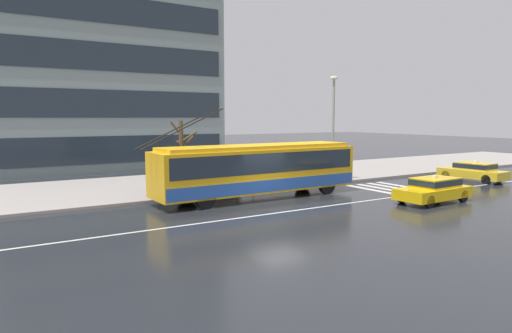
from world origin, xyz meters
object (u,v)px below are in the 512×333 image
taxi_oncoming_far (434,189)px  street_lamp (333,120)px  trolleybus (259,169)px  bus_shelter (220,157)px  street_tree_bare (182,152)px  pedestrian_approaching_curb (187,162)px  taxi_cross_traffic (473,171)px  pedestrian_at_shelter (157,165)px

taxi_oncoming_far → street_lamp: bearing=89.4°
trolleybus → bus_shelter: 3.53m
trolleybus → street_tree_bare: size_ratio=3.10×
taxi_oncoming_far → pedestrian_approaching_curb: pedestrian_approaching_curb is taller
trolleybus → taxi_oncoming_far: 9.08m
taxi_cross_traffic → pedestrian_at_shelter: pedestrian_at_shelter is taller
taxi_oncoming_far → pedestrian_at_shelter: bearing=141.6°
street_tree_bare → taxi_oncoming_far: bearing=-41.8°
trolleybus → street_tree_bare: trolleybus is taller
taxi_oncoming_far → bus_shelter: 11.99m
bus_shelter → street_lamp: 8.01m
bus_shelter → street_tree_bare: street_tree_bare is taller
trolleybus → street_lamp: size_ratio=1.82×
trolleybus → bus_shelter: size_ratio=3.34×
trolleybus → pedestrian_approaching_curb: size_ratio=6.33×
taxi_cross_traffic → bus_shelter: size_ratio=1.17×
street_lamp → taxi_cross_traffic: bearing=-25.9°
taxi_oncoming_far → street_tree_bare: size_ratio=1.06×
street_tree_bare → pedestrian_at_shelter: bearing=176.4°
taxi_oncoming_far → taxi_cross_traffic: bearing=21.8°
bus_shelter → street_lamp: (7.59, -1.41, 2.17)m
pedestrian_at_shelter → pedestrian_approaching_curb: 2.11m
bus_shelter → pedestrian_at_shelter: size_ratio=1.90×
bus_shelter → pedestrian_approaching_curb: size_ratio=1.89×
bus_shelter → pedestrian_approaching_curb: bearing=167.7°
trolleybus → taxi_cross_traffic: trolleybus is taller
taxi_oncoming_far → bus_shelter: size_ratio=1.15×
taxi_cross_traffic → street_tree_bare: bearing=164.1°
taxi_oncoming_far → pedestrian_at_shelter: 14.64m
trolleybus → bus_shelter: trolleybus is taller
pedestrian_at_shelter → street_lamp: size_ratio=0.29×
street_lamp → street_tree_bare: bearing=173.6°
pedestrian_approaching_curb → street_lamp: 9.99m
pedestrian_at_shelter → bus_shelter: bearing=2.8°
taxi_oncoming_far → street_lamp: 8.58m
taxi_oncoming_far → street_lamp: (0.08, 7.85, 3.46)m
taxi_cross_traffic → street_tree_bare: size_ratio=1.09×
taxi_oncoming_far → street_tree_bare: bearing=138.2°
pedestrian_approaching_curb → street_tree_bare: street_tree_bare is taller
trolleybus → pedestrian_at_shelter: (-4.51, 3.27, 0.16)m
trolleybus → pedestrian_at_shelter: size_ratio=6.34×
pedestrian_at_shelter → street_lamp: bearing=-6.0°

